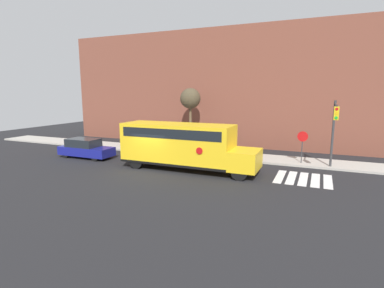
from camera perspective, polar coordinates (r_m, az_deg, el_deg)
The scene contains 9 objects.
ground_plane at distance 20.84m, azimuth -8.06°, elevation -5.00°, with size 60.00×60.00×0.00m, color black.
sidewalk_strip at distance 26.44m, azimuth -0.74°, elevation -1.58°, with size 44.00×3.00×0.15m.
building_backdrop at distance 31.97m, azimuth 4.06°, elevation 10.55°, with size 32.00×4.00×11.44m.
crosswalk_stripes at distance 19.91m, azimuth 20.43°, elevation -6.23°, with size 3.30×3.20×0.01m.
school_bus at distance 20.59m, azimuth -1.86°, elevation 0.05°, with size 9.55×2.57×3.17m.
parked_car at distance 26.01m, azimuth -19.62°, elevation -0.80°, with size 4.60×1.73×1.56m.
stop_sign at distance 23.36m, azimuth 20.27°, elevation 0.27°, with size 0.74×0.10×2.49m.
traffic_light at distance 21.80m, azimuth 25.45°, elevation 3.27°, with size 0.28×3.07×4.76m.
tree_near_sidewalk at distance 28.37m, azimuth -0.31°, elevation 8.49°, with size 1.92×1.92×5.70m.
Camera 1 is at (10.55, -17.18, 5.29)m, focal length 28.00 mm.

